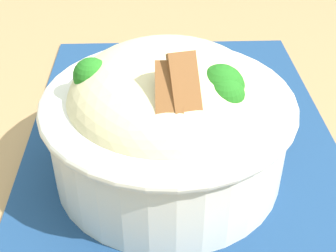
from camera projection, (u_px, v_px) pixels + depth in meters
The scene contains 4 objects.
table at pixel (153, 184), 0.51m from camera, with size 1.12×0.99×0.70m.
placemat at pixel (181, 140), 0.47m from camera, with size 0.44×0.31×0.00m, color navy.
bowl at pixel (168, 118), 0.40m from camera, with size 0.22×0.22×0.14m.
fork at pixel (177, 93), 0.54m from camera, with size 0.04×0.14×0.00m.
Camera 1 is at (-0.38, 0.01, 0.99)m, focal length 49.61 mm.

